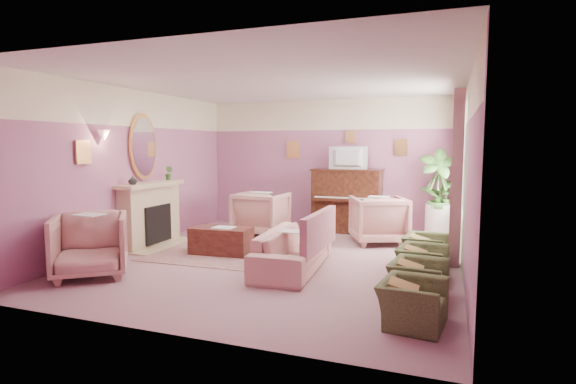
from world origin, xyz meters
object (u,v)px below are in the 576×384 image
(olive_chair_a, at_px, (413,296))
(coffee_table, at_px, (221,241))
(side_table, at_px, (439,222))
(olive_chair_b, at_px, (418,274))
(television, at_px, (347,156))
(floral_armchair_left, at_px, (261,211))
(piano, at_px, (347,201))
(olive_chair_d, at_px, (426,245))
(floral_armchair_front, at_px, (90,242))
(olive_chair_c, at_px, (423,258))
(sofa, at_px, (293,242))
(floral_armchair_right, at_px, (378,217))

(olive_chair_a, bearing_deg, coffee_table, 148.55)
(olive_chair_a, relative_size, side_table, 1.01)
(coffee_table, relative_size, olive_chair_b, 1.41)
(television, xyz_separation_m, olive_chair_a, (1.72, -4.59, -1.29))
(floral_armchair_left, bearing_deg, coffee_table, -89.78)
(piano, bearing_deg, coffee_table, -120.46)
(television, relative_size, olive_chair_b, 1.13)
(olive_chair_b, bearing_deg, olive_chair_a, -90.00)
(piano, relative_size, coffee_table, 1.40)
(coffee_table, bearing_deg, floral_armchair_left, 90.22)
(coffee_table, xyz_separation_m, floral_armchair_left, (-0.01, 1.71, 0.26))
(side_table, bearing_deg, coffee_table, -144.28)
(floral_armchair_left, height_order, olive_chair_d, floral_armchair_left)
(floral_armchair_front, bearing_deg, side_table, 43.23)
(coffee_table, bearing_deg, olive_chair_c, -6.26)
(olive_chair_c, bearing_deg, olive_chair_d, 90.00)
(piano, relative_size, olive_chair_d, 1.97)
(television, relative_size, olive_chair_d, 1.13)
(floral_armchair_front, relative_size, olive_chair_b, 1.38)
(olive_chair_b, bearing_deg, olive_chair_c, 90.00)
(olive_chair_c, distance_m, olive_chair_d, 0.82)
(olive_chair_b, bearing_deg, sofa, 158.43)
(olive_chair_a, relative_size, olive_chair_b, 1.00)
(floral_armchair_left, distance_m, floral_armchair_front, 3.65)
(floral_armchair_right, distance_m, side_table, 1.27)
(coffee_table, xyz_separation_m, floral_armchair_front, (-1.09, -1.77, 0.26))
(sofa, relative_size, floral_armchair_left, 2.02)
(piano, relative_size, floral_armchair_front, 1.43)
(television, bearing_deg, olive_chair_c, -59.81)
(floral_armchair_left, relative_size, olive_chair_a, 1.38)
(floral_armchair_right, height_order, olive_chair_c, floral_armchair_right)
(olive_chair_a, bearing_deg, olive_chair_d, 90.00)
(piano, distance_m, olive_chair_c, 3.47)
(floral_armchair_front, height_order, olive_chair_c, floral_armchair_front)
(piano, bearing_deg, floral_armchair_left, -149.14)
(floral_armchair_front, bearing_deg, floral_armchair_right, 45.72)
(floral_armchair_left, xyz_separation_m, side_table, (3.41, 0.74, -0.14))
(piano, bearing_deg, olive_chair_a, -69.71)
(floral_armchair_left, xyz_separation_m, olive_chair_d, (3.27, -1.25, -0.18))
(floral_armchair_front, bearing_deg, television, 58.83)
(sofa, distance_m, floral_armchair_right, 2.39)
(television, xyz_separation_m, floral_armchair_left, (-1.56, -0.88, -1.11))
(television, distance_m, floral_armchair_front, 5.22)
(floral_armchair_front, height_order, olive_chair_b, floral_armchair_front)
(olive_chair_d, height_order, side_table, side_table)
(piano, distance_m, floral_armchair_right, 1.20)
(olive_chair_d, bearing_deg, olive_chair_c, -90.00)
(television, xyz_separation_m, coffee_table, (-1.55, -2.59, -1.38))
(sofa, relative_size, olive_chair_d, 2.79)
(television, relative_size, olive_chair_a, 1.13)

